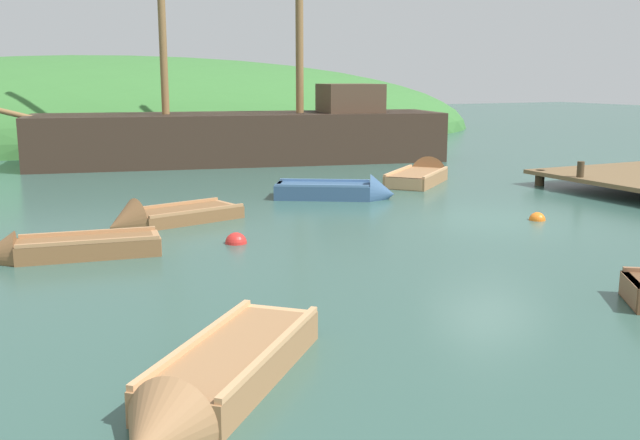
# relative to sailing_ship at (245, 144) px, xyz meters

# --- Properties ---
(ground_plane) EXTENTS (120.00, 120.00, 0.00)m
(ground_plane) POSITION_rel_sailing_ship_xyz_m (1.15, -13.46, -0.73)
(ground_plane) COLOR #33564C
(shore_hill) EXTENTS (45.59, 21.72, 8.84)m
(shore_hill) POSITION_rel_sailing_ship_xyz_m (-2.24, 15.08, -0.73)
(shore_hill) COLOR #387033
(shore_hill) RESTS_ON ground
(sailing_ship) EXTENTS (18.25, 6.88, 13.64)m
(sailing_ship) POSITION_rel_sailing_ship_xyz_m (0.00, 0.00, 0.00)
(sailing_ship) COLOR #38281E
(sailing_ship) RESTS_ON ground
(rowboat_outer_right) EXTENTS (3.28, 1.89, 1.15)m
(rowboat_outer_right) POSITION_rel_sailing_ship_xyz_m (-5.83, -10.52, -0.64)
(rowboat_outer_right) COLOR brown
(rowboat_outer_right) RESTS_ON ground
(rowboat_far) EXTENTS (3.14, 3.23, 0.94)m
(rowboat_far) POSITION_rel_sailing_ship_xyz_m (-7.53, -19.70, -0.60)
(rowboat_far) COLOR #9E7047
(rowboat_far) RESTS_ON ground
(rowboat_center) EXTENTS (3.28, 1.36, 0.90)m
(rowboat_center) POSITION_rel_sailing_ship_xyz_m (-8.25, -12.82, -0.61)
(rowboat_center) COLOR brown
(rowboat_center) RESTS_ON ground
(rowboat_outer_left) EXTENTS (3.44, 3.19, 1.21)m
(rowboat_outer_left) POSITION_rel_sailing_ship_xyz_m (3.21, -7.45, -0.60)
(rowboat_outer_left) COLOR #9E7047
(rowboat_outer_left) RESTS_ON ground
(rowboat_portside) EXTENTS (3.35, 2.60, 1.08)m
(rowboat_portside) POSITION_rel_sailing_ship_xyz_m (-0.56, -9.18, -0.59)
(rowboat_portside) COLOR #335175
(rowboat_portside) RESTS_ON ground
(buoy_orange) EXTENTS (0.37, 0.37, 0.37)m
(buoy_orange) POSITION_rel_sailing_ship_xyz_m (2.11, -13.90, -0.73)
(buoy_orange) COLOR orange
(buoy_orange) RESTS_ON ground
(buoy_red) EXTENTS (0.44, 0.44, 0.44)m
(buoy_red) POSITION_rel_sailing_ship_xyz_m (-4.99, -13.09, -0.73)
(buoy_red) COLOR red
(buoy_red) RESTS_ON ground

